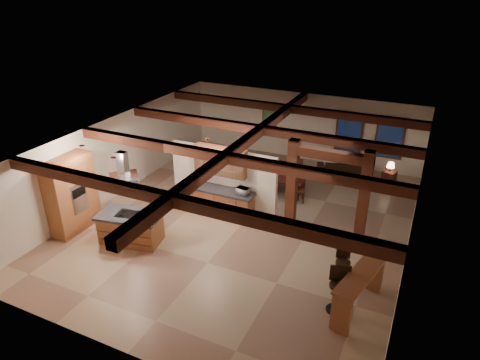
% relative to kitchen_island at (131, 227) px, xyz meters
% --- Properties ---
extents(ground, '(12.00, 12.00, 0.00)m').
position_rel_kitchen_island_xyz_m(ground, '(2.62, 2.46, -0.47)').
color(ground, tan).
rests_on(ground, ground).
extents(room_walls, '(12.00, 12.00, 12.00)m').
position_rel_kitchen_island_xyz_m(room_walls, '(2.62, 2.46, 1.31)').
color(room_walls, silver).
rests_on(room_walls, ground).
extents(ceiling_beams, '(10.00, 12.00, 0.28)m').
position_rel_kitchen_island_xyz_m(ceiling_beams, '(2.62, 2.46, 2.29)').
color(ceiling_beams, '#3F1C0F').
rests_on(ceiling_beams, room_walls).
extents(timber_posts, '(2.50, 0.30, 2.90)m').
position_rel_kitchen_island_xyz_m(timber_posts, '(5.12, 2.96, 1.29)').
color(timber_posts, '#3F1C0F').
rests_on(timber_posts, ground).
extents(partition_wall, '(3.80, 0.18, 2.20)m').
position_rel_kitchen_island_xyz_m(partition_wall, '(1.62, 2.96, 0.63)').
color(partition_wall, silver).
rests_on(partition_wall, ground).
extents(pantry_cabinet, '(0.67, 1.60, 2.40)m').
position_rel_kitchen_island_xyz_m(pantry_cabinet, '(-2.05, -0.14, 0.73)').
color(pantry_cabinet, '#985C31').
rests_on(pantry_cabinet, ground).
extents(back_counter, '(2.50, 0.66, 0.94)m').
position_rel_kitchen_island_xyz_m(back_counter, '(1.62, 2.57, 0.00)').
color(back_counter, '#985C31').
rests_on(back_counter, ground).
extents(upper_display_cabinet, '(1.80, 0.36, 0.95)m').
position_rel_kitchen_island_xyz_m(upper_display_cabinet, '(1.62, 2.77, 1.38)').
color(upper_display_cabinet, '#985C31').
rests_on(upper_display_cabinet, partition_wall).
extents(range_hood, '(1.10, 1.10, 1.40)m').
position_rel_kitchen_island_xyz_m(range_hood, '(0.00, 0.00, 1.31)').
color(range_hood, silver).
rests_on(range_hood, room_walls).
extents(back_windows, '(2.70, 0.07, 1.70)m').
position_rel_kitchen_island_xyz_m(back_windows, '(5.42, 8.39, 1.03)').
color(back_windows, '#3F1C0F').
rests_on(back_windows, room_walls).
extents(framed_art, '(0.65, 0.05, 0.85)m').
position_rel_kitchen_island_xyz_m(framed_art, '(1.12, 8.40, 1.23)').
color(framed_art, '#3F1C0F').
rests_on(framed_art, room_walls).
extents(recessed_cans, '(3.16, 2.46, 0.03)m').
position_rel_kitchen_island_xyz_m(recessed_cans, '(0.09, 0.53, 2.40)').
color(recessed_cans, silver).
rests_on(recessed_cans, room_walls).
extents(kitchen_island, '(2.04, 1.33, 0.94)m').
position_rel_kitchen_island_xyz_m(kitchen_island, '(0.00, 0.00, 0.00)').
color(kitchen_island, '#985C31').
rests_on(kitchen_island, ground).
extents(dining_table, '(1.90, 1.11, 0.65)m').
position_rel_kitchen_island_xyz_m(dining_table, '(2.92, 4.92, -0.15)').
color(dining_table, '#421910').
rests_on(dining_table, ground).
extents(sofa, '(2.12, 1.49, 0.58)m').
position_rel_kitchen_island_xyz_m(sofa, '(4.70, 7.49, -0.18)').
color(sofa, black).
rests_on(sofa, ground).
extents(microwave, '(0.45, 0.35, 0.23)m').
position_rel_kitchen_island_xyz_m(microwave, '(2.52, 2.57, 0.58)').
color(microwave, '#ADADB2').
rests_on(microwave, back_counter).
extents(bar_counter, '(0.96, 2.09, 1.06)m').
position_rel_kitchen_island_xyz_m(bar_counter, '(6.77, -0.12, 0.25)').
color(bar_counter, '#985C31').
rests_on(bar_counter, ground).
extents(side_table, '(0.56, 0.56, 0.56)m').
position_rel_kitchen_island_xyz_m(side_table, '(6.50, 7.31, -0.19)').
color(side_table, '#3F1C0F').
rests_on(side_table, ground).
extents(table_lamp, '(0.30, 0.30, 0.36)m').
position_rel_kitchen_island_xyz_m(table_lamp, '(6.50, 7.31, 0.34)').
color(table_lamp, black).
rests_on(table_lamp, side_table).
extents(bar_stool_a, '(0.42, 0.44, 1.20)m').
position_rel_kitchen_island_xyz_m(bar_stool_a, '(6.39, -0.30, 0.14)').
color(bar_stool_a, black).
rests_on(bar_stool_a, ground).
extents(bar_stool_b, '(0.44, 0.45, 1.19)m').
position_rel_kitchen_island_xyz_m(bar_stool_b, '(6.28, -0.33, 0.13)').
color(bar_stool_b, black).
rests_on(bar_stool_b, ground).
extents(bar_stool_c, '(0.43, 0.45, 1.19)m').
position_rel_kitchen_island_xyz_m(bar_stool_c, '(6.21, 0.59, 0.13)').
color(bar_stool_c, black).
rests_on(bar_stool_c, ground).
extents(dining_chairs, '(2.28, 2.28, 1.15)m').
position_rel_kitchen_island_xyz_m(dining_chairs, '(2.92, 4.92, 0.11)').
color(dining_chairs, '#3F1C0F').
rests_on(dining_chairs, ground).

